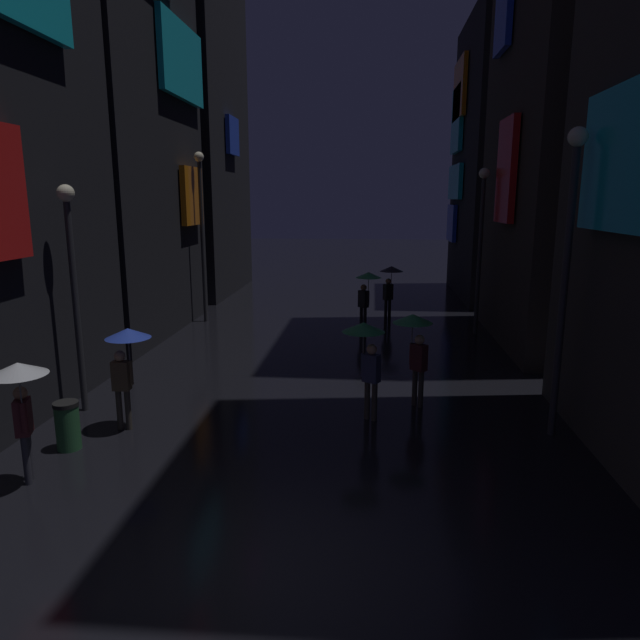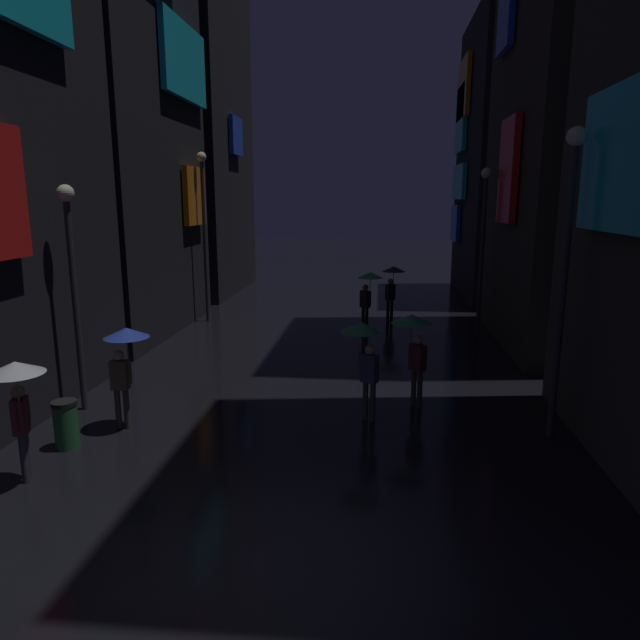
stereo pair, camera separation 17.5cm
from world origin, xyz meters
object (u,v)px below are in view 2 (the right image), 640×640
pedestrian_near_crossing_green (414,334)px  trash_bin (66,424)px  pedestrian_foreground_right_blue (124,350)px  pedestrian_foreground_left_green (369,285)px  streetlamp_right_far (483,232)px  streetlamp_left_near (73,271)px  streetlamp_left_far (204,219)px  streetlamp_right_near (566,252)px  pedestrian_midstreet_left_clear (17,388)px  pedestrian_midstreet_centre_green (364,344)px  pedestrian_far_right_black (393,278)px

pedestrian_near_crossing_green → trash_bin: size_ratio=2.28×
pedestrian_near_crossing_green → pedestrian_foreground_right_blue: 6.17m
pedestrian_foreground_left_green → trash_bin: size_ratio=2.28×
pedestrian_foreground_left_green → pedestrian_near_crossing_green: same height
pedestrian_near_crossing_green → streetlamp_right_far: (2.67, 7.35, 1.84)m
streetlamp_right_far → pedestrian_near_crossing_green: bearing=-110.0°
streetlamp_right_far → pedestrian_foreground_right_blue: bearing=-132.6°
pedestrian_near_crossing_green → pedestrian_foreground_right_blue: size_ratio=1.00×
streetlamp_left_near → streetlamp_right_far: (10.00, 8.36, 0.38)m
streetlamp_right_far → streetlamp_left_far: 10.06m
streetlamp_right_near → streetlamp_left_far: 14.05m
pedestrian_foreground_left_green → streetlamp_right_near: streetlamp_right_near is taller
pedestrian_near_crossing_green → pedestrian_foreground_right_blue: bearing=-161.8°
streetlamp_right_near → pedestrian_foreground_left_green: bearing=113.5°
streetlamp_right_near → streetlamp_right_far: size_ratio=1.05×
pedestrian_midstreet_left_clear → pedestrian_near_crossing_green: same height
trash_bin → streetlamp_left_near: bearing=109.7°
pedestrian_foreground_left_green → streetlamp_left_far: 6.64m
streetlamp_left_near → pedestrian_foreground_right_blue: bearing=-32.1°
pedestrian_near_crossing_green → trash_bin: bearing=-155.9°
pedestrian_midstreet_centre_green → streetlamp_right_near: 4.27m
pedestrian_midstreet_centre_green → streetlamp_left_near: (-6.25, -0.05, 1.46)m
pedestrian_midstreet_left_clear → streetlamp_right_far: size_ratio=0.38×
pedestrian_foreground_right_blue → streetlamp_right_near: (8.53, 0.49, 2.00)m
pedestrian_near_crossing_green → pedestrian_far_right_black: (-0.28, 9.14, 0.00)m
pedestrian_midstreet_left_clear → streetlamp_right_far: 15.01m
pedestrian_foreground_left_green → pedestrian_foreground_right_blue: same height
pedestrian_midstreet_centre_green → streetlamp_left_far: bearing=123.7°
pedestrian_near_crossing_green → pedestrian_midstreet_left_clear: bearing=-146.4°
streetlamp_left_near → streetlamp_left_far: size_ratio=0.78×
pedestrian_near_crossing_green → trash_bin: (-6.63, -2.96, -1.20)m
pedestrian_midstreet_centre_green → streetlamp_left_near: size_ratio=0.43×
streetlamp_right_far → pedestrian_midstreet_centre_green: bearing=-114.3°
streetlamp_right_near → streetlamp_left_far: streetlamp_left_far is taller
pedestrian_far_right_black → trash_bin: bearing=-117.7°
streetlamp_left_near → trash_bin: 3.38m
pedestrian_midstreet_left_clear → trash_bin: size_ratio=2.28×
pedestrian_midstreet_left_clear → pedestrian_far_right_black: bearing=65.1°
pedestrian_midstreet_left_clear → pedestrian_foreground_right_blue: same height
streetlamp_left_near → pedestrian_near_crossing_green: bearing=7.8°
pedestrian_foreground_left_green → streetlamp_right_near: 9.80m
pedestrian_foreground_right_blue → trash_bin: (-0.77, -1.04, -1.20)m
pedestrian_midstreet_left_clear → pedestrian_near_crossing_green: size_ratio=1.00×
trash_bin → pedestrian_foreground_right_blue: bearing=53.4°
pedestrian_near_crossing_green → pedestrian_midstreet_centre_green: (-1.07, -0.96, 0.00)m
streetlamp_left_far → pedestrian_foreground_left_green: bearing=-9.8°
pedestrian_foreground_left_green → pedestrian_midstreet_centre_green: (0.08, -8.32, 0.00)m
trash_bin → pedestrian_foreground_left_green: bearing=62.1°
pedestrian_midstreet_centre_green → streetlamp_left_far: size_ratio=0.34×
pedestrian_foreground_left_green → streetlamp_left_near: bearing=-126.4°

